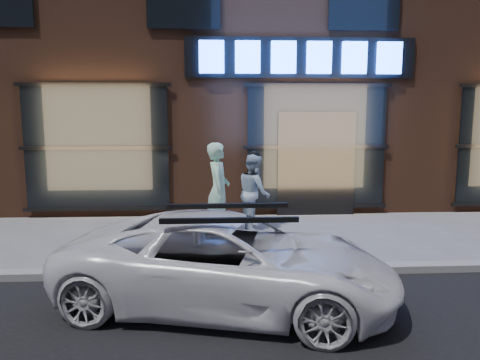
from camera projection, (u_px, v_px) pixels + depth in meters
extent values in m
plane|color=slate|center=(370.00, 272.00, 7.16)|extent=(90.00, 90.00, 0.00)
cube|color=gray|center=(370.00, 268.00, 7.15)|extent=(60.00, 0.25, 0.12)
cube|color=#54301E|center=(290.00, 25.00, 14.28)|extent=(30.00, 8.00, 10.00)
cube|color=black|center=(301.00, 58.00, 10.48)|extent=(5.20, 0.06, 0.90)
cube|color=black|center=(316.00, 164.00, 10.84)|extent=(1.80, 0.10, 2.40)
cube|color=#FFBF72|center=(97.00, 148.00, 10.55)|extent=(3.00, 0.04, 2.60)
cube|color=black|center=(97.00, 148.00, 10.51)|extent=(3.20, 0.06, 2.80)
cube|color=#FFBF72|center=(316.00, 147.00, 10.84)|extent=(3.00, 0.04, 2.60)
cube|color=black|center=(316.00, 147.00, 10.80)|extent=(3.20, 0.06, 2.80)
cube|color=#2659FF|center=(212.00, 57.00, 10.30)|extent=(0.55, 0.12, 0.70)
cube|color=#2659FF|center=(248.00, 57.00, 10.34)|extent=(0.55, 0.12, 0.70)
cube|color=#2659FF|center=(284.00, 57.00, 10.39)|extent=(0.55, 0.12, 0.70)
cube|color=#2659FF|center=(319.00, 58.00, 10.43)|extent=(0.55, 0.12, 0.70)
cube|color=#2659FF|center=(354.00, 58.00, 10.48)|extent=(0.55, 0.12, 0.70)
cube|color=#2659FF|center=(389.00, 58.00, 10.52)|extent=(0.55, 0.12, 0.70)
imported|color=#C2FFDA|center=(218.00, 190.00, 9.07)|extent=(0.47, 0.69, 1.83)
imported|color=silver|center=(254.00, 192.00, 9.55)|extent=(0.73, 0.86, 1.57)
imported|color=white|center=(229.00, 262.00, 5.85)|extent=(4.54, 2.88, 1.17)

